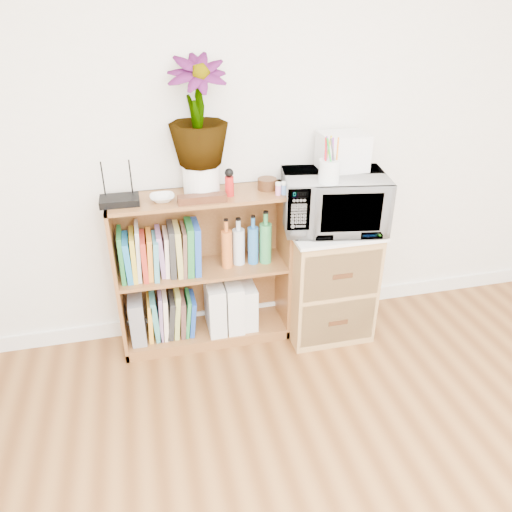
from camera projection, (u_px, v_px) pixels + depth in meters
name	position (u px, v px, depth m)	size (l,w,h in m)	color
skirting_board	(256.00, 310.00, 3.33)	(4.00, 0.02, 0.10)	white
bookshelf	(203.00, 271.00, 2.93)	(1.00, 0.30, 0.95)	brown
wicker_unit	(327.00, 280.00, 3.08)	(0.50, 0.45, 0.70)	#9E7542
microwave	(333.00, 202.00, 2.82)	(0.57, 0.39, 0.32)	white
pen_cup	(329.00, 171.00, 2.62)	(0.11, 0.11, 0.12)	white
small_appliance	(343.00, 151.00, 2.79)	(0.26, 0.21, 0.20)	white
router	(120.00, 201.00, 2.60)	(0.20, 0.14, 0.04)	black
white_bowl	(162.00, 198.00, 2.63)	(0.13, 0.13, 0.03)	silver
plant_pot	(201.00, 179.00, 2.69)	(0.20, 0.20, 0.17)	white
potted_plant	(198.00, 112.00, 2.52)	(0.31, 0.31, 0.55)	#2E6829
trinket_box	(202.00, 199.00, 2.61)	(0.26, 0.06, 0.04)	#3A1C0F
kokeshi_doll	(229.00, 186.00, 2.68)	(0.05, 0.05, 0.11)	red
wooden_bowl	(267.00, 184.00, 2.78)	(0.11, 0.11, 0.06)	#3A2010
paint_jars	(284.00, 190.00, 2.71)	(0.10, 0.04, 0.05)	pink
file_box	(137.00, 318.00, 2.97)	(0.08, 0.23, 0.28)	gray
magazine_holder_left	(215.00, 305.00, 3.05)	(0.10, 0.26, 0.32)	silver
magazine_holder_mid	(233.00, 303.00, 3.08)	(0.10, 0.25, 0.32)	silver
magazine_holder_right	(247.00, 304.00, 3.10)	(0.09, 0.23, 0.28)	silver
cookbooks	(161.00, 251.00, 2.81)	(0.45, 0.20, 0.31)	#1C6B30
liquor_bottles	(247.00, 240.00, 2.90)	(0.30, 0.07, 0.32)	#D06727
lower_books	(170.00, 314.00, 3.02)	(0.30, 0.19, 0.30)	gold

